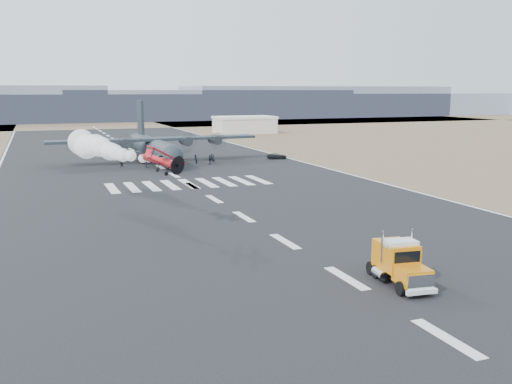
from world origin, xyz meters
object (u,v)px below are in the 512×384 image
support_vehicle (277,156)px  crew_a (212,157)px  semi_truck (399,262)px  crew_g (214,159)px  crew_h (121,162)px  hangar_right (245,125)px  crew_f (173,159)px  transport_aircraft (153,146)px  crew_b (195,159)px  crew_e (169,158)px  aerobatic_biplane (162,161)px  crew_d (210,160)px  crew_c (146,164)px

support_vehicle → crew_a: crew_a is taller
semi_truck → crew_g: 76.71m
semi_truck → crew_h: size_ratio=4.46×
semi_truck → crew_a: bearing=90.6°
hangar_right → crew_f: hangar_right is taller
transport_aircraft → crew_b: size_ratio=24.00×
transport_aircraft → crew_e: (2.69, -3.09, -2.35)m
aerobatic_biplane → transport_aircraft: bearing=62.9°
crew_f → semi_truck: bearing=153.9°
crew_b → hangar_right: bearing=-172.0°
hangar_right → transport_aircraft: 82.36m
crew_d → crew_e: bearing=-129.9°
crew_d → crew_a: bearing=160.4°
crew_a → crew_h: size_ratio=0.88×
aerobatic_biplane → crew_e: size_ratio=3.00×
support_vehicle → crew_h: bearing=106.2°
crew_b → crew_e: size_ratio=1.03×
hangar_right → crew_e: 83.56m
crew_d → aerobatic_biplane: bearing=-20.9°
semi_truck → transport_aircraft: (-2.69, 83.93, 1.51)m
crew_f → crew_g: 8.28m
semi_truck → transport_aircraft: bearing=98.9°
hangar_right → crew_a: size_ratio=13.15×
hangar_right → crew_a: (-33.82, -72.31, -2.23)m
crew_f → crew_g: crew_f is taller
semi_truck → crew_g: bearing=90.8°
crew_c → crew_e: 9.05m
crew_d → crew_e: (-7.05, 6.06, -0.07)m
crew_b → crew_d: bearing=82.0°
hangar_right → crew_g: hangar_right is taller
support_vehicle → crew_c: size_ratio=2.80×
semi_truck → crew_a: (9.07, 80.22, -0.93)m
support_vehicle → crew_b: size_ratio=2.46×
aerobatic_biplane → hangar_right: bearing=49.4°
semi_truck → crew_g: semi_truck is taller
hangar_right → support_vehicle: size_ratio=4.64×
transport_aircraft → crew_h: (-7.56, -6.48, -2.34)m
crew_d → crew_f: bearing=-124.3°
crew_f → crew_h: crew_h is taller
crew_h → aerobatic_biplane: bearing=58.7°
transport_aircraft → support_vehicle: (26.13, -5.37, -2.60)m
crew_d → crew_g: crew_d is taller
hangar_right → crew_b: 84.68m
crew_b → crew_h: 14.91m
crew_b → crew_f: size_ratio=1.05×
aerobatic_biplane → semi_truck: bearing=-77.4°
crew_a → crew_g: crew_g is taller
crew_b → crew_f: bearing=-84.8°
support_vehicle → crew_e: 23.55m
transport_aircraft → crew_b: bearing=-44.7°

